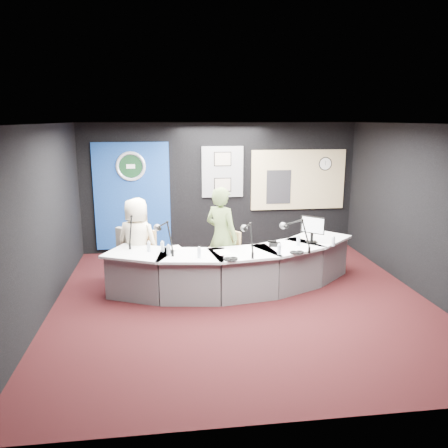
{
  "coord_description": "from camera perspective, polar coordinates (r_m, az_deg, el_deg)",
  "views": [
    {
      "loc": [
        -1.17,
        -6.69,
        2.87
      ],
      "look_at": [
        -0.2,
        0.8,
        1.1
      ],
      "focal_mm": 36.0,
      "sensor_mm": 36.0,
      "label": 1
    }
  ],
  "objects": [
    {
      "name": "framed_photo_upper",
      "position": [
        9.74,
        -0.17,
        8.25
      ],
      "size": [
        0.34,
        0.02,
        0.27
      ],
      "primitive_type": "cube",
      "color": "gray",
      "rests_on": "pinboard"
    },
    {
      "name": "broadcast_desk",
      "position": [
        7.74,
        1.35,
        -5.62
      ],
      "size": [
        4.5,
        1.9,
        0.75
      ],
      "primitive_type": null,
      "color": "silver",
      "rests_on": "ground"
    },
    {
      "name": "computer_monitor",
      "position": [
        7.98,
        11.15,
        -0.1
      ],
      "size": [
        0.32,
        0.3,
        0.28
      ],
      "primitive_type": "cube",
      "rotation": [
        0.0,
        0.0,
        -0.74
      ],
      "color": "black",
      "rests_on": "broadcast_desk"
    },
    {
      "name": "boom_mic_c",
      "position": [
        7.23,
        3.1,
        -1.41
      ],
      "size": [
        0.16,
        0.74,
        0.6
      ],
      "primitive_type": null,
      "color": "black",
      "rests_on": "broadcast_desk"
    },
    {
      "name": "paper_stack",
      "position": [
        7.62,
        -6.19,
        -3.02
      ],
      "size": [
        0.28,
        0.34,
        0.0
      ],
      "primitive_type": "cube",
      "rotation": [
        0.0,
        0.0,
        0.31
      ],
      "color": "white",
      "rests_on": "broadcast_desk"
    },
    {
      "name": "wall_front",
      "position": [
        4.14,
        9.67,
        -7.82
      ],
      "size": [
        6.0,
        0.02,
        2.8
      ],
      "primitive_type": "cube",
      "color": "black",
      "rests_on": "ground"
    },
    {
      "name": "wall_back",
      "position": [
        9.87,
        -0.5,
        4.63
      ],
      "size": [
        6.0,
        0.02,
        2.8
      ],
      "primitive_type": "cube",
      "color": "black",
      "rests_on": "ground"
    },
    {
      "name": "boom_mic_a",
      "position": [
        7.88,
        -11.33,
        -0.42
      ],
      "size": [
        0.25,
        0.73,
        0.6
      ],
      "primitive_type": null,
      "color": "black",
      "rests_on": "broadcast_desk"
    },
    {
      "name": "person_woman",
      "position": [
        7.8,
        -0.31,
        -1.61
      ],
      "size": [
        0.75,
        0.75,
        1.75
      ],
      "primitive_type": "imported",
      "rotation": [
        0.0,
        0.0,
        2.37
      ],
      "color": "#536736",
      "rests_on": "ground"
    },
    {
      "name": "person_man",
      "position": [
        7.99,
        -10.97,
        -2.23
      ],
      "size": [
        0.89,
        0.74,
        1.56
      ],
      "primitive_type": "imported",
      "rotation": [
        0.0,
        0.0,
        2.76
      ],
      "color": "beige",
      "rests_on": "ground"
    },
    {
      "name": "notepad",
      "position": [
        7.33,
        -0.11,
        -3.6
      ],
      "size": [
        0.3,
        0.37,
        0.0
      ],
      "primitive_type": "cube",
      "rotation": [
        0.0,
        0.0,
        0.27
      ],
      "color": "white",
      "rests_on": "broadcast_desk"
    },
    {
      "name": "equipment_rack",
      "position": [
        10.05,
        6.95,
        4.69
      ],
      "size": [
        0.55,
        0.02,
        0.75
      ],
      "primitive_type": "cube",
      "color": "black",
      "rests_on": "booth_window_frame"
    },
    {
      "name": "desk_phone",
      "position": [
        7.74,
        6.47,
        -2.59
      ],
      "size": [
        0.21,
        0.18,
        0.05
      ],
      "primitive_type": "cube",
      "rotation": [
        0.0,
        0.0,
        -0.14
      ],
      "color": "black",
      "rests_on": "broadcast_desk"
    },
    {
      "name": "draped_jacket",
      "position": [
        8.24,
        -12.04,
        -2.96
      ],
      "size": [
        0.46,
        0.38,
        0.7
      ],
      "primitive_type": "cube",
      "rotation": [
        0.0,
        0.0,
        -0.65
      ],
      "color": "slate",
      "rests_on": "armchair_left"
    },
    {
      "name": "backdrop_panel",
      "position": [
        9.82,
        -11.57,
        3.43
      ],
      "size": [
        1.6,
        0.05,
        2.3
      ],
      "primitive_type": "cube",
      "color": "navy",
      "rests_on": "wall_back"
    },
    {
      "name": "water_bottles",
      "position": [
        7.36,
        2.65,
        -2.83
      ],
      "size": [
        3.18,
        0.55,
        0.18
      ],
      "primitive_type": null,
      "color": "silver",
      "rests_on": "broadcast_desk"
    },
    {
      "name": "framed_photo_lower",
      "position": [
        9.8,
        -0.17,
        4.99
      ],
      "size": [
        0.34,
        0.02,
        0.27
      ],
      "primitive_type": "cube",
      "color": "gray",
      "rests_on": "pinboard"
    },
    {
      "name": "agency_seal",
      "position": [
        9.69,
        -11.76,
        7.18
      ],
      "size": [
        0.63,
        0.07,
        0.63
      ],
      "primitive_type": "torus",
      "rotation": [
        1.57,
        0.0,
        0.0
      ],
      "color": "silver",
      "rests_on": "backdrop_panel"
    },
    {
      "name": "wall_clock",
      "position": [
        10.3,
        12.75,
        7.47
      ],
      "size": [
        0.28,
        0.01,
        0.28
      ],
      "primitive_type": "cylinder",
      "rotation": [
        1.57,
        0.0,
        0.0
      ],
      "color": "white",
      "rests_on": "booth_window_frame"
    },
    {
      "name": "boom_mic_d",
      "position": [
        7.55,
        9.12,
        -0.93
      ],
      "size": [
        0.43,
        0.66,
        0.6
      ],
      "primitive_type": null,
      "color": "black",
      "rests_on": "broadcast_desk"
    },
    {
      "name": "ground",
      "position": [
        7.37,
        2.38,
        -9.73
      ],
      "size": [
        6.0,
        6.0,
        0.0
      ],
      "primitive_type": "plane",
      "color": "black",
      "rests_on": "ground"
    },
    {
      "name": "booth_window_frame",
      "position": [
        10.17,
        9.4,
        5.57
      ],
      "size": [
        2.12,
        0.06,
        1.32
      ],
      "primitive_type": "cube",
      "color": "tan",
      "rests_on": "wall_back"
    },
    {
      "name": "seal_center",
      "position": [
        9.7,
        -11.76,
        7.18
      ],
      "size": [
        0.48,
        0.01,
        0.48
      ],
      "primitive_type": "cylinder",
      "rotation": [
        1.57,
        0.0,
        0.0
      ],
      "color": "black",
      "rests_on": "backdrop_panel"
    },
    {
      "name": "boom_mic_b",
      "position": [
        7.36,
        -7.56,
        -1.23
      ],
      "size": [
        0.36,
        0.69,
        0.6
      ],
      "primitive_type": null,
      "color": "black",
      "rests_on": "broadcast_desk"
    },
    {
      "name": "armchair_left",
      "position": [
        8.08,
        -10.87,
        -4.41
      ],
      "size": [
        0.73,
        0.73,
        0.92
      ],
      "primitive_type": null,
      "rotation": [
        0.0,
        0.0,
        -0.65
      ],
      "color": "tan",
      "rests_on": "ground"
    },
    {
      "name": "headphones_near",
      "position": [
        7.36,
        9.23,
        -3.57
      ],
      "size": [
        0.2,
        0.2,
        0.03
      ],
      "primitive_type": "torus",
      "color": "black",
      "rests_on": "broadcast_desk"
    },
    {
      "name": "headphones_far",
      "position": [
        6.94,
        0.83,
        -4.44
      ],
      "size": [
        0.24,
        0.24,
        0.04
      ],
      "primitive_type": "torus",
      "color": "black",
      "rests_on": "broadcast_desk"
    },
    {
      "name": "ceiling",
      "position": [
        6.79,
        2.61,
        12.59
      ],
      "size": [
        6.0,
        6.0,
        0.02
      ],
      "primitive_type": "cube",
      "color": "silver",
      "rests_on": "ground"
    },
    {
      "name": "wall_left",
      "position": [
        7.09,
        -22.17,
        0.23
      ],
      "size": [
        0.02,
        6.0,
        2.8
      ],
      "primitive_type": "cube",
      "color": "black",
      "rests_on": "ground"
    },
    {
      "name": "pinboard",
      "position": [
        9.8,
        -0.19,
        6.63
      ],
      "size": [
        0.9,
        0.04,
        1.1
      ],
      "primitive_type": "cube",
      "color": "slate",
      "rests_on": "wall_back"
    },
    {
      "name": "wall_right",
      "position": [
        8.02,
        24.13,
        1.47
      ],
      "size": [
        0.02,
        6.0,
        2.8
      ],
      "primitive_type": "cube",
      "color": "black",
      "rests_on": "ground"
    },
    {
      "name": "armchair_right",
      "position": [
        7.91,
        -0.31,
        -4.41
      ],
      "size": [
        0.74,
        0.74,
        0.95
      ],
      "primitive_type": null,
      "rotation": [
        0.0,
        0.0,
        -1.0
      ],
      "color": "tan",
      "rests_on": "ground"
    },
    {
      "name": "booth_glow",
      "position": [
        10.17,
        9.41,
        5.56
      ],
      "size": [
        2.0,
        0.02,
        1.2
      ],
      "primitive_type": "cube",
      "color": "#D6B887",
      "rests_on": "booth_window_frame"
    }
  ]
}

